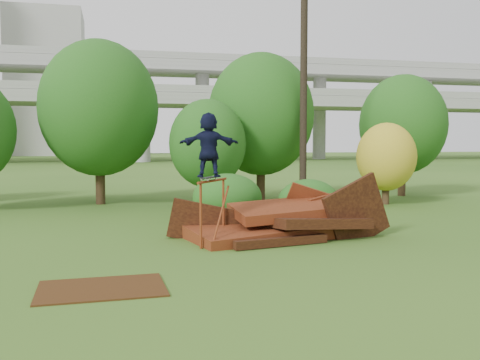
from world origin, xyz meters
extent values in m
plane|color=#2D5116|center=(0.00, 0.00, 0.00)|extent=(240.00, 240.00, 0.00)
cube|color=#49200D|center=(-0.16, 2.79, 0.18)|extent=(3.89, 2.87, 0.58)
cube|color=black|center=(1.34, 2.49, 0.42)|extent=(2.83, 2.07, 0.51)
cube|color=#49200D|center=(0.64, 2.99, 0.70)|extent=(2.78, 1.90, 0.56)
cube|color=black|center=(2.44, 2.29, 0.65)|extent=(2.17, 0.62, 2.13)
cube|color=#49200D|center=(1.64, 3.79, 0.55)|extent=(1.76, 0.58, 1.71)
cube|color=black|center=(-1.36, 3.19, 0.35)|extent=(2.22, 0.49, 1.44)
cube|color=black|center=(0.14, 1.59, 0.12)|extent=(2.49, 0.69, 0.20)
cube|color=#49200D|center=(2.04, 3.49, 0.95)|extent=(1.19, 0.59, 0.30)
cylinder|color=maroon|center=(-1.80, 1.79, 0.78)|extent=(0.06, 0.06, 1.57)
cylinder|color=maroon|center=(-1.01, 2.96, 0.78)|extent=(0.06, 0.06, 1.57)
cylinder|color=maroon|center=(-1.41, 2.37, 1.57)|extent=(1.01, 1.46, 0.06)
cube|color=black|center=(-1.53, 2.19, 1.66)|extent=(0.55, 0.69, 0.02)
cylinder|color=silver|center=(-1.61, 1.93, 1.62)|extent=(0.05, 0.06, 0.05)
cylinder|color=silver|center=(-1.74, 2.02, 1.62)|extent=(0.05, 0.06, 0.05)
cylinder|color=silver|center=(-1.33, 2.36, 1.62)|extent=(0.05, 0.06, 0.05)
cylinder|color=silver|center=(-1.46, 2.44, 1.62)|extent=(0.05, 0.06, 0.05)
imported|color=black|center=(-1.53, 2.19, 2.45)|extent=(1.51, 0.76, 1.56)
cube|color=#3B210C|center=(-4.03, -1.28, 0.01)|extent=(2.18, 1.59, 0.03)
cylinder|color=black|center=(-4.29, 11.86, 1.05)|extent=(0.38, 0.38, 2.11)
ellipsoid|color=#1D5115|center=(-4.29, 11.86, 3.90)|extent=(4.78, 4.78, 5.49)
cylinder|color=black|center=(-0.23, 9.76, 0.68)|extent=(0.32, 0.32, 1.36)
ellipsoid|color=#1D5115|center=(-0.23, 9.76, 2.48)|extent=(2.97, 2.97, 3.41)
cylinder|color=black|center=(2.48, 11.76, 1.00)|extent=(0.37, 0.37, 2.01)
ellipsoid|color=#1D5115|center=(2.48, 11.76, 3.73)|extent=(4.59, 4.59, 5.28)
cylinder|color=black|center=(7.00, 9.09, 0.52)|extent=(0.29, 0.29, 1.03)
ellipsoid|color=#A58C19|center=(7.00, 9.09, 1.94)|extent=(2.40, 2.40, 2.76)
cylinder|color=black|center=(9.50, 12.11, 0.92)|extent=(0.36, 0.36, 1.84)
ellipsoid|color=#1D5115|center=(9.50, 12.11, 3.36)|extent=(4.05, 4.05, 4.66)
ellipsoid|color=#1D5115|center=(-0.27, 5.92, 0.77)|extent=(2.22, 2.05, 1.54)
ellipsoid|color=#1D5115|center=(2.17, 5.14, 0.68)|extent=(1.93, 1.77, 1.37)
cylinder|color=black|center=(3.57, 9.47, 5.00)|extent=(0.28, 0.28, 9.99)
cube|color=gray|center=(0.00, 60.00, 8.00)|extent=(160.00, 9.00, 1.40)
cube|color=gray|center=(0.00, 66.00, 13.00)|extent=(160.00, 9.00, 1.40)
cylinder|color=gray|center=(0.00, 60.00, 4.00)|extent=(2.20, 2.20, 8.00)
cylinder|color=gray|center=(18.00, 60.00, 4.00)|extent=(2.20, 2.20, 8.00)
cube|color=#9E9E99|center=(-16.00, 102.00, 14.00)|extent=(14.00, 14.00, 28.00)
camera|label=1|loc=(-3.82, -10.57, 2.50)|focal=40.00mm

